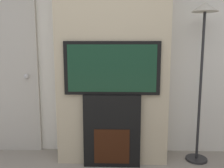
{
  "coord_description": "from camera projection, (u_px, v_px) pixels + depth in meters",
  "views": [
    {
      "loc": [
        0.09,
        -1.04,
        1.36
      ],
      "look_at": [
        0.0,
        1.61,
        0.93
      ],
      "focal_mm": 40.0,
      "sensor_mm": 36.0,
      "label": 1
    }
  ],
  "objects": [
    {
      "name": "floor_lamp",
      "position": [
        203.0,
        41.0,
        2.72
      ],
      "size": [
        0.28,
        0.28,
        1.8
      ],
      "color": "#262628",
      "rests_on": "ground_plane"
    },
    {
      "name": "entry_door",
      "position": [
        2.0,
        73.0,
        3.08
      ],
      "size": [
        0.9,
        0.09,
        2.0
      ],
      "color": "#BCB7AD",
      "rests_on": "ground_plane"
    },
    {
      "name": "wall_back",
      "position": [
        113.0,
        44.0,
        3.04
      ],
      "size": [
        6.0,
        0.06,
        2.7
      ],
      "color": "silver",
      "rests_on": "ground_plane"
    },
    {
      "name": "television",
      "position": [
        112.0,
        68.0,
        2.66
      ],
      "size": [
        1.03,
        0.07,
        0.57
      ],
      "color": "black",
      "rests_on": "fireplace"
    },
    {
      "name": "fireplace",
      "position": [
        112.0,
        130.0,
        2.78
      ],
      "size": [
        0.62,
        0.15,
        0.81
      ],
      "color": "black",
      "rests_on": "ground_plane"
    },
    {
      "name": "chimney_breast",
      "position": [
        113.0,
        44.0,
        2.82
      ],
      "size": [
        1.24,
        0.39,
        2.7
      ],
      "color": "#BCAD8E",
      "rests_on": "ground_plane"
    }
  ]
}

